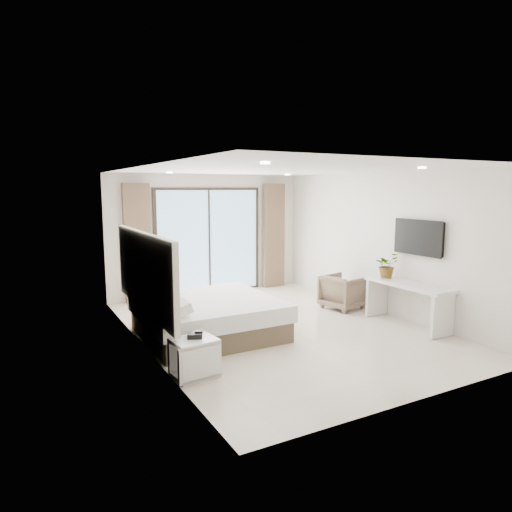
# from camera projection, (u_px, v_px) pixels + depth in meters

# --- Properties ---
(ground) EXTENTS (6.20, 6.20, 0.00)m
(ground) POSITION_uv_depth(u_px,v_px,m) (278.00, 328.00, 7.90)
(ground) COLOR beige
(ground) RESTS_ON ground
(room_shell) EXTENTS (4.62, 6.22, 2.72)m
(room_shell) POSITION_uv_depth(u_px,v_px,m) (248.00, 234.00, 8.22)
(room_shell) COLOR silver
(room_shell) RESTS_ON ground
(bed) EXTENTS (2.14, 2.04, 0.74)m
(bed) POSITION_uv_depth(u_px,v_px,m) (208.00, 317.00, 7.43)
(bed) COLOR brown
(bed) RESTS_ON ground
(nightstand) EXTENTS (0.58, 0.50, 0.49)m
(nightstand) POSITION_uv_depth(u_px,v_px,m) (194.00, 358.00, 5.82)
(nightstand) COLOR silver
(nightstand) RESTS_ON ground
(phone) EXTENTS (0.23, 0.21, 0.06)m
(phone) POSITION_uv_depth(u_px,v_px,m) (195.00, 336.00, 5.82)
(phone) COLOR black
(phone) RESTS_ON nightstand
(console_desk) EXTENTS (0.52, 1.66, 0.77)m
(console_desk) POSITION_uv_depth(u_px,v_px,m) (408.00, 294.00, 7.93)
(console_desk) COLOR silver
(console_desk) RESTS_ON ground
(plant) EXTENTS (0.45, 0.49, 0.36)m
(plant) POSITION_uv_depth(u_px,v_px,m) (387.00, 268.00, 8.33)
(plant) COLOR #33662D
(plant) RESTS_ON console_desk
(armchair) EXTENTS (0.82, 0.85, 0.74)m
(armchair) POSITION_uv_depth(u_px,v_px,m) (343.00, 290.00, 9.13)
(armchair) COLOR #7C6F51
(armchair) RESTS_ON ground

